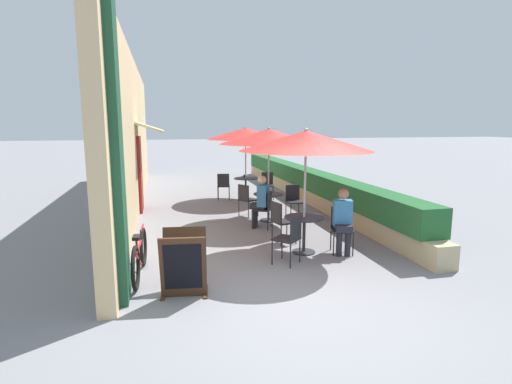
# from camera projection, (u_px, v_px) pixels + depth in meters

# --- Properties ---
(ground_plane) EXTENTS (120.00, 120.00, 0.00)m
(ground_plane) POSITION_uv_depth(u_px,v_px,m) (299.00, 300.00, 5.61)
(ground_plane) COLOR gray
(cafe_facade_wall) EXTENTS (0.98, 14.75, 4.20)m
(cafe_facade_wall) POSITION_uv_depth(u_px,v_px,m) (134.00, 136.00, 11.61)
(cafe_facade_wall) COLOR #D6B784
(cafe_facade_wall) RESTS_ON ground_plane
(planter_hedge) EXTENTS (0.60, 13.75, 1.01)m
(planter_hedge) POSITION_uv_depth(u_px,v_px,m) (304.00, 182.00, 13.12)
(planter_hedge) COLOR tan
(planter_hedge) RESTS_ON ground_plane
(patio_table_near) EXTENTS (0.76, 0.76, 0.70)m
(patio_table_near) POSITION_uv_depth(u_px,v_px,m) (304.00, 227.00, 7.58)
(patio_table_near) COLOR #28282D
(patio_table_near) RESTS_ON ground_plane
(patio_umbrella_near) EXTENTS (2.48, 2.48, 2.37)m
(patio_umbrella_near) POSITION_uv_depth(u_px,v_px,m) (306.00, 141.00, 7.31)
(patio_umbrella_near) COLOR #B7B7BC
(patio_umbrella_near) RESTS_ON ground_plane
(cafe_chair_near_left) EXTENTS (0.57, 0.57, 0.87)m
(cafe_chair_near_left) POSITION_uv_depth(u_px,v_px,m) (290.00, 236.00, 6.94)
(cafe_chair_near_left) COLOR #232328
(cafe_chair_near_left) RESTS_ON ground_plane
(cafe_chair_near_right) EXTENTS (0.49, 0.49, 0.87)m
(cafe_chair_near_right) POSITION_uv_depth(u_px,v_px,m) (342.00, 226.00, 7.63)
(cafe_chair_near_right) COLOR #232328
(cafe_chair_near_right) RESTS_ON ground_plane
(seated_patron_near_right) EXTENTS (0.42, 0.47, 1.25)m
(seated_patron_near_right) POSITION_uv_depth(u_px,v_px,m) (343.00, 218.00, 7.49)
(seated_patron_near_right) COLOR #23232D
(seated_patron_near_right) RESTS_ON ground_plane
(cafe_chair_near_back) EXTENTS (0.49, 0.49, 0.87)m
(cafe_chair_near_back) POSITION_uv_depth(u_px,v_px,m) (281.00, 219.00, 8.18)
(cafe_chair_near_back) COLOR #232328
(cafe_chair_near_back) RESTS_ON ground_plane
(patio_table_mid) EXTENTS (0.76, 0.76, 0.70)m
(patio_table_mid) POSITION_uv_depth(u_px,v_px,m) (269.00, 201.00, 10.10)
(patio_table_mid) COLOR #28282D
(patio_table_mid) RESTS_ON ground_plane
(patio_umbrella_mid) EXTENTS (2.48, 2.48, 2.37)m
(patio_umbrella_mid) POSITION_uv_depth(u_px,v_px,m) (269.00, 136.00, 9.82)
(patio_umbrella_mid) COLOR #B7B7BC
(patio_umbrella_mid) RESTS_ON ground_plane
(cafe_chair_mid_left) EXTENTS (0.54, 0.54, 0.87)m
(cafe_chair_mid_left) POSITION_uv_depth(u_px,v_px,m) (265.00, 207.00, 9.39)
(cafe_chair_mid_left) COLOR #232328
(cafe_chair_mid_left) RESTS_ON ground_plane
(seated_patron_mid_left) EXTENTS (0.50, 0.47, 1.25)m
(seated_patron_mid_left) POSITION_uv_depth(u_px,v_px,m) (261.00, 199.00, 9.38)
(seated_patron_mid_left) COLOR #23232D
(seated_patron_mid_left) RESTS_ON ground_plane
(cafe_chair_mid_right) EXTENTS (0.42, 0.42, 0.87)m
(cafe_chair_mid_right) POSITION_uv_depth(u_px,v_px,m) (294.00, 199.00, 10.36)
(cafe_chair_mid_right) COLOR #232328
(cafe_chair_mid_right) RESTS_ON ground_plane
(cafe_chair_mid_back) EXTENTS (0.55, 0.55, 0.87)m
(cafe_chair_mid_back) POSITION_uv_depth(u_px,v_px,m) (246.00, 198.00, 10.53)
(cafe_chair_mid_back) COLOR #232328
(cafe_chair_mid_back) RESTS_ON ground_plane
(coffee_cup_mid) EXTENTS (0.07, 0.07, 0.09)m
(coffee_cup_mid) POSITION_uv_depth(u_px,v_px,m) (266.00, 192.00, 10.10)
(coffee_cup_mid) COLOR #232328
(coffee_cup_mid) RESTS_ON patio_table_mid
(patio_table_far) EXTENTS (0.76, 0.76, 0.70)m
(patio_table_far) POSITION_uv_depth(u_px,v_px,m) (246.00, 184.00, 12.99)
(patio_table_far) COLOR #28282D
(patio_table_far) RESTS_ON ground_plane
(patio_umbrella_far) EXTENTS (2.48, 2.48, 2.37)m
(patio_umbrella_far) POSITION_uv_depth(u_px,v_px,m) (245.00, 134.00, 12.71)
(patio_umbrella_far) COLOR #B7B7BC
(patio_umbrella_far) RESTS_ON ground_plane
(cafe_chair_far_left) EXTENTS (0.47, 0.47, 0.87)m
(cafe_chair_far_left) POSITION_uv_depth(u_px,v_px,m) (223.00, 184.00, 12.88)
(cafe_chair_far_left) COLOR #232328
(cafe_chair_far_left) RESTS_ON ground_plane
(cafe_chair_far_right) EXTENTS (0.47, 0.47, 0.87)m
(cafe_chair_far_right) POSITION_uv_depth(u_px,v_px,m) (268.00, 183.00, 13.09)
(cafe_chair_far_right) COLOR #232328
(cafe_chair_far_right) RESTS_ON ground_plane
(coffee_cup_far) EXTENTS (0.07, 0.07, 0.09)m
(coffee_cup_far) POSITION_uv_depth(u_px,v_px,m) (244.00, 176.00, 13.10)
(coffee_cup_far) COLOR #232328
(coffee_cup_far) RESTS_ON patio_table_far
(bicycle_leaning) EXTENTS (0.17, 1.73, 0.77)m
(bicycle_leaning) POSITION_uv_depth(u_px,v_px,m) (140.00, 256.00, 6.40)
(bicycle_leaning) COLOR black
(bicycle_leaning) RESTS_ON ground_plane
(menu_board) EXTENTS (0.71, 0.70, 0.93)m
(menu_board) POSITION_uv_depth(u_px,v_px,m) (184.00, 263.00, 5.75)
(menu_board) COLOR #422819
(menu_board) RESTS_ON ground_plane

